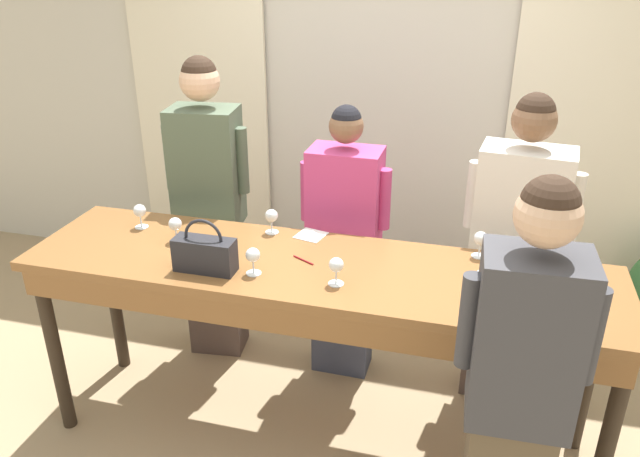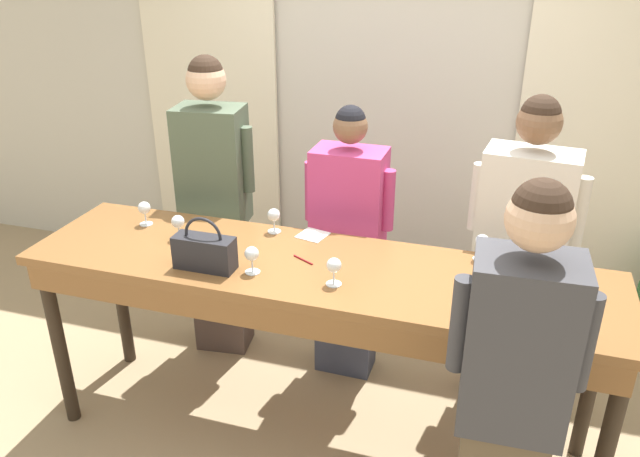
% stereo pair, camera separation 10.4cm
% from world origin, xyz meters
% --- Properties ---
extents(ground_plane, '(18.00, 18.00, 0.00)m').
position_xyz_m(ground_plane, '(0.00, 0.00, 0.00)').
color(ground_plane, tan).
extents(wall_back, '(12.00, 0.06, 2.80)m').
position_xyz_m(wall_back, '(0.00, 1.72, 1.40)').
color(wall_back, beige).
rests_on(wall_back, ground_plane).
extents(curtain_panel_left, '(1.01, 0.03, 2.69)m').
position_xyz_m(curtain_panel_left, '(-1.32, 1.65, 1.34)').
color(curtain_panel_left, '#EFE5C6').
rests_on(curtain_panel_left, ground_plane).
extents(curtain_panel_right, '(1.01, 0.03, 2.69)m').
position_xyz_m(curtain_panel_right, '(1.32, 1.65, 1.34)').
color(curtain_panel_right, '#EFE5C6').
rests_on(curtain_panel_right, ground_plane).
extents(tasting_bar, '(2.75, 0.69, 1.01)m').
position_xyz_m(tasting_bar, '(0.00, -0.03, 0.90)').
color(tasting_bar, brown).
rests_on(tasting_bar, ground_plane).
extents(wine_bottle, '(0.08, 0.08, 0.34)m').
position_xyz_m(wine_bottle, '(0.95, 0.01, 1.14)').
color(wine_bottle, black).
rests_on(wine_bottle, tasting_bar).
extents(handbag, '(0.28, 0.10, 0.25)m').
position_xyz_m(handbag, '(-0.46, -0.18, 1.10)').
color(handbag, '#232328').
rests_on(handbag, tasting_bar).
extents(wine_glass_front_left, '(0.07, 0.07, 0.13)m').
position_xyz_m(wine_glass_front_left, '(0.13, -0.15, 1.10)').
color(wine_glass_front_left, white).
rests_on(wine_glass_front_left, tasting_bar).
extents(wine_glass_front_mid, '(0.07, 0.07, 0.13)m').
position_xyz_m(wine_glass_front_mid, '(0.72, 0.27, 1.10)').
color(wine_glass_front_mid, white).
rests_on(wine_glass_front_mid, tasting_bar).
extents(wine_glass_front_right, '(0.07, 0.07, 0.13)m').
position_xyz_m(wine_glass_front_right, '(-0.98, 0.16, 1.10)').
color(wine_glass_front_right, white).
rests_on(wine_glass_front_right, tasting_bar).
extents(wine_glass_center_left, '(0.07, 0.07, 0.13)m').
position_xyz_m(wine_glass_center_left, '(-0.73, 0.05, 1.10)').
color(wine_glass_center_left, white).
rests_on(wine_glass_center_left, tasting_bar).
extents(wine_glass_center_mid, '(0.07, 0.07, 0.13)m').
position_xyz_m(wine_glass_center_mid, '(0.73, -0.10, 1.10)').
color(wine_glass_center_mid, white).
rests_on(wine_glass_center_mid, tasting_bar).
extents(wine_glass_center_right, '(0.07, 0.07, 0.13)m').
position_xyz_m(wine_glass_center_right, '(1.10, -0.04, 1.10)').
color(wine_glass_center_right, white).
rests_on(wine_glass_center_right, tasting_bar).
extents(wine_glass_back_left, '(0.07, 0.07, 0.13)m').
position_xyz_m(wine_glass_back_left, '(1.04, -0.25, 1.10)').
color(wine_glass_back_left, white).
rests_on(wine_glass_back_left, tasting_bar).
extents(wine_glass_back_mid, '(0.07, 0.07, 0.13)m').
position_xyz_m(wine_glass_back_mid, '(-0.25, -0.16, 1.10)').
color(wine_glass_back_mid, white).
rests_on(wine_glass_back_mid, tasting_bar).
extents(wine_glass_back_right, '(0.07, 0.07, 0.13)m').
position_xyz_m(wine_glass_back_right, '(0.76, 0.01, 1.10)').
color(wine_glass_back_right, white).
rests_on(wine_glass_back_right, tasting_bar).
extents(wine_glass_near_host, '(0.07, 0.07, 0.13)m').
position_xyz_m(wine_glass_near_host, '(-0.31, 0.27, 1.10)').
color(wine_glass_near_host, white).
rests_on(wine_glass_near_host, tasting_bar).
extents(napkin, '(0.16, 0.16, 0.00)m').
position_xyz_m(napkin, '(-0.11, 0.29, 1.02)').
color(napkin, white).
rests_on(napkin, tasting_bar).
extents(pen, '(0.11, 0.07, 0.01)m').
position_xyz_m(pen, '(-0.07, 0.02, 1.02)').
color(pen, maroon).
rests_on(pen, tasting_bar).
extents(guest_olive_jacket, '(0.49, 0.31, 1.82)m').
position_xyz_m(guest_olive_jacket, '(-0.81, 0.61, 0.94)').
color(guest_olive_jacket, '#473833').
rests_on(guest_olive_jacket, ground_plane).
extents(guest_pink_top, '(0.50, 0.25, 1.61)m').
position_xyz_m(guest_pink_top, '(-0.01, 0.61, 0.82)').
color(guest_pink_top, '#383D51').
rests_on(guest_pink_top, ground_plane).
extents(guest_cream_sweater, '(0.56, 0.31, 1.72)m').
position_xyz_m(guest_cream_sweater, '(0.90, 0.61, 0.88)').
color(guest_cream_sweater, '#473833').
rests_on(guest_cream_sweater, ground_plane).
extents(host_pouring, '(0.47, 0.27, 1.73)m').
position_xyz_m(host_pouring, '(0.89, -0.56, 0.90)').
color(host_pouring, brown).
rests_on(host_pouring, ground_plane).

